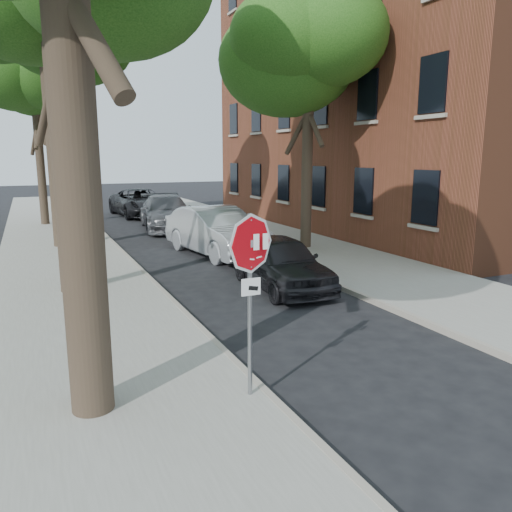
# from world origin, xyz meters

# --- Properties ---
(ground) EXTENTS (120.00, 120.00, 0.00)m
(ground) POSITION_xyz_m (0.00, 0.00, 0.00)
(ground) COLOR black
(ground) RESTS_ON ground
(sidewalk_left) EXTENTS (4.00, 55.00, 0.12)m
(sidewalk_left) POSITION_xyz_m (-2.50, 12.00, 0.06)
(sidewalk_left) COLOR gray
(sidewalk_left) RESTS_ON ground
(sidewalk_right) EXTENTS (4.00, 55.00, 0.12)m
(sidewalk_right) POSITION_xyz_m (6.00, 12.00, 0.06)
(sidewalk_right) COLOR gray
(sidewalk_right) RESTS_ON ground
(curb_left) EXTENTS (0.12, 55.00, 0.13)m
(curb_left) POSITION_xyz_m (-0.45, 12.00, 0.07)
(curb_left) COLOR #9E9384
(curb_left) RESTS_ON ground
(curb_right) EXTENTS (0.12, 55.00, 0.13)m
(curb_right) POSITION_xyz_m (3.95, 12.00, 0.07)
(curb_right) COLOR #9E9384
(curb_right) RESTS_ON ground
(apartment_building) EXTENTS (12.20, 20.20, 15.30)m
(apartment_building) POSITION_xyz_m (14.00, 14.00, 7.65)
(apartment_building) COLOR brown
(apartment_building) RESTS_ON ground
(stop_sign) EXTENTS (0.76, 0.34, 2.61)m
(stop_sign) POSITION_xyz_m (-0.70, -0.03, 1.95)
(stop_sign) COLOR gray
(stop_sign) RESTS_ON sidewalk_left
(tree_mid_b) EXTENTS (5.88, 5.46, 10.36)m
(tree_mid_b) POSITION_xyz_m (-2.42, 14.12, 8.00)
(tree_mid_b) COLOR black
(tree_mid_b) RESTS_ON sidewalk_left
(tree_far) EXTENTS (5.29, 4.91, 9.33)m
(tree_far) POSITION_xyz_m (-2.72, 21.11, 7.21)
(tree_far) COLOR black
(tree_far) RESTS_ON sidewalk_left
(tree_right) EXTENTS (5.29, 4.91, 9.33)m
(tree_right) POSITION_xyz_m (5.98, 10.11, 7.21)
(tree_right) COLOR black
(tree_right) RESTS_ON sidewalk_right
(car_a) EXTENTS (1.92, 4.26, 1.42)m
(car_a) POSITION_xyz_m (2.60, 5.44, 0.71)
(car_a) COLOR black
(car_a) RESTS_ON ground
(car_b) EXTENTS (2.50, 5.38, 1.71)m
(car_b) POSITION_xyz_m (2.60, 10.41, 0.85)
(car_b) COLOR #AFB3B7
(car_b) RESTS_ON ground
(car_c) EXTENTS (2.93, 5.79, 1.61)m
(car_c) POSITION_xyz_m (2.60, 17.41, 0.81)
(car_c) COLOR #4C4D51
(car_c) RESTS_ON ground
(car_d) EXTENTS (3.04, 5.88, 1.58)m
(car_d) POSITION_xyz_m (2.58, 23.33, 0.79)
(car_d) COLOR black
(car_d) RESTS_ON ground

